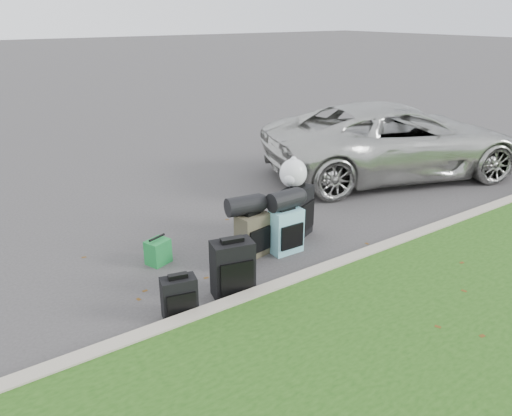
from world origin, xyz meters
TOP-DOWN VIEW (x-y plane):
  - ground at (0.00, 0.00)m, footprint 120.00×120.00m
  - curb at (0.00, -1.00)m, footprint 120.00×0.18m
  - suv at (3.93, 1.29)m, footprint 5.48×3.79m
  - suitcase_small_black at (-1.74, -0.75)m, footprint 0.40×0.28m
  - suitcase_large_black_left at (-1.05, -0.70)m, footprint 0.51×0.37m
  - suitcase_olive at (-0.30, -0.01)m, footprint 0.46×0.33m
  - suitcase_teal at (0.12, -0.18)m, footprint 0.43×0.26m
  - suitcase_large_black_right at (0.57, 0.14)m, footprint 0.55×0.45m
  - tote_green at (-1.41, 0.49)m, footprint 0.34×0.30m
  - tote_navy at (-0.66, -0.14)m, footprint 0.31×0.25m
  - duffel_left at (-0.39, 0.05)m, footprint 0.49×0.31m
  - duffel_right at (0.12, -0.14)m, footprint 0.46×0.27m
  - trash_bag at (0.54, 0.22)m, footprint 0.39×0.39m

SIDE VIEW (x-z plane):
  - ground at x=0.00m, z-range 0.00..0.00m
  - curb at x=0.00m, z-range 0.00..0.15m
  - tote_green at x=-1.41m, z-range 0.00..0.32m
  - tote_navy at x=-0.66m, z-range 0.00..0.33m
  - suitcase_small_black at x=-1.74m, z-range 0.00..0.45m
  - suitcase_olive at x=-0.30m, z-range 0.00..0.58m
  - suitcase_teal at x=0.12m, z-range 0.00..0.60m
  - suitcase_large_black_left at x=-1.05m, z-range 0.00..0.66m
  - suitcase_large_black_right at x=0.57m, z-range 0.00..0.72m
  - suv at x=3.93m, z-range 0.00..1.39m
  - duffel_left at x=-0.39m, z-range 0.58..0.82m
  - duffel_right at x=0.12m, z-range 0.60..0.85m
  - trash_bag at x=0.54m, z-range 0.72..1.11m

